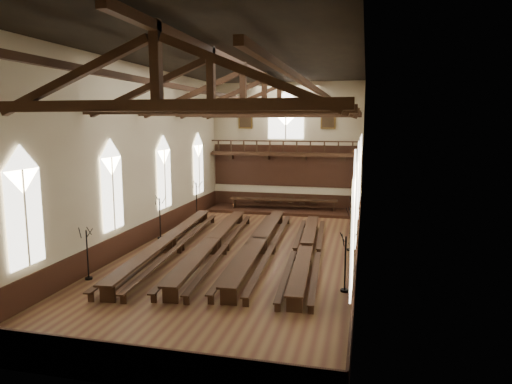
% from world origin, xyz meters
% --- Properties ---
extents(ground, '(26.00, 26.00, 0.00)m').
position_xyz_m(ground, '(0.00, 0.00, 0.00)').
color(ground, brown).
rests_on(ground, ground).
extents(room_walls, '(26.00, 26.00, 26.00)m').
position_xyz_m(room_walls, '(0.00, 0.00, 6.46)').
color(room_walls, beige).
rests_on(room_walls, ground).
extents(wainscot_band, '(12.00, 26.00, 1.20)m').
position_xyz_m(wainscot_band, '(0.00, 0.00, 0.60)').
color(wainscot_band, '#351A10').
rests_on(wainscot_band, ground).
extents(side_windows, '(11.85, 19.80, 4.50)m').
position_xyz_m(side_windows, '(-0.00, -0.00, 3.74)').
color(side_windows, white).
rests_on(side_windows, room_walls).
extents(end_window, '(2.80, 0.12, 3.80)m').
position_xyz_m(end_window, '(0.00, 12.90, 7.22)').
color(end_window, white).
rests_on(end_window, room_walls).
extents(minstrels_gallery, '(11.80, 1.24, 3.70)m').
position_xyz_m(minstrels_gallery, '(0.00, 12.66, 3.91)').
color(minstrels_gallery, '#331910').
rests_on(minstrels_gallery, room_walls).
extents(portraits, '(7.75, 0.09, 1.45)m').
position_xyz_m(portraits, '(0.00, 12.90, 7.10)').
color(portraits, brown).
rests_on(portraits, room_walls).
extents(roof_trusses, '(11.70, 25.70, 2.80)m').
position_xyz_m(roof_trusses, '(0.00, -0.00, 8.22)').
color(roof_trusses, '#331910').
rests_on(roof_trusses, room_walls).
extents(refectory_row_a, '(2.31, 15.04, 0.81)m').
position_xyz_m(refectory_row_a, '(-3.96, -0.92, 0.59)').
color(refectory_row_a, '#331910').
rests_on(refectory_row_a, ground).
extents(refectory_row_b, '(2.25, 14.88, 0.79)m').
position_xyz_m(refectory_row_b, '(-1.55, -0.50, 0.58)').
color(refectory_row_b, '#331910').
rests_on(refectory_row_b, ground).
extents(refectory_row_c, '(2.10, 15.14, 0.82)m').
position_xyz_m(refectory_row_c, '(0.89, -0.01, 0.60)').
color(refectory_row_c, '#331910').
rests_on(refectory_row_c, ground).
extents(refectory_row_d, '(1.92, 14.34, 0.74)m').
position_xyz_m(refectory_row_d, '(3.41, -0.45, 0.54)').
color(refectory_row_d, '#331910').
rests_on(refectory_row_d, ground).
extents(dais, '(11.40, 3.18, 0.21)m').
position_xyz_m(dais, '(0.12, 11.40, 0.11)').
color(dais, '#351A10').
rests_on(dais, ground).
extents(high_table, '(8.41, 1.41, 0.78)m').
position_xyz_m(high_table, '(0.12, 11.40, 0.88)').
color(high_table, '#331910').
rests_on(high_table, dais).
extents(high_chairs, '(4.90, 0.41, 0.91)m').
position_xyz_m(high_chairs, '(0.12, 12.21, 0.71)').
color(high_chairs, '#331910').
rests_on(high_chairs, dais).
extents(candelabrum_left_near, '(0.72, 0.67, 2.36)m').
position_xyz_m(candelabrum_left_near, '(-5.55, -5.85, 0.72)').
color(candelabrum_left_near, black).
rests_on(candelabrum_left_near, ground).
extents(candelabrum_left_mid, '(0.76, 0.79, 2.61)m').
position_xyz_m(candelabrum_left_mid, '(-5.55, 1.48, 0.79)').
color(candelabrum_left_mid, black).
rests_on(candelabrum_left_mid, ground).
extents(candelabrum_left_far, '(0.77, 0.84, 2.76)m').
position_xyz_m(candelabrum_left_far, '(-5.55, 7.53, 0.84)').
color(candelabrum_left_far, black).
rests_on(candelabrum_left_far, ground).
extents(candelabrum_right_near, '(0.69, 0.76, 2.47)m').
position_xyz_m(candelabrum_right_near, '(5.55, -4.70, 0.75)').
color(candelabrum_right_near, black).
rests_on(candelabrum_right_near, ground).
extents(candelabrum_right_mid, '(0.70, 0.72, 2.39)m').
position_xyz_m(candelabrum_right_mid, '(5.55, 1.55, 0.73)').
color(candelabrum_right_mid, black).
rests_on(candelabrum_right_mid, ground).
extents(candelabrum_right_far, '(0.65, 0.72, 2.36)m').
position_xyz_m(candelabrum_right_far, '(5.55, 5.31, 0.72)').
color(candelabrum_right_far, black).
rests_on(candelabrum_right_far, ground).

